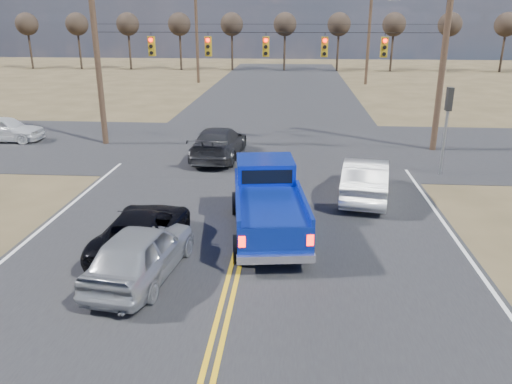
# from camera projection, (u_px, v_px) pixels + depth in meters

# --- Properties ---
(ground) EXTENTS (160.00, 160.00, 0.00)m
(ground) POSITION_uv_depth(u_px,v_px,m) (214.00, 355.00, 10.49)
(ground) COLOR brown
(ground) RESTS_ON ground
(road_main) EXTENTS (14.00, 120.00, 0.02)m
(road_main) POSITION_uv_depth(u_px,v_px,m) (253.00, 196.00, 19.90)
(road_main) COLOR #28282B
(road_main) RESTS_ON ground
(road_cross) EXTENTS (120.00, 12.00, 0.02)m
(road_cross) POSITION_uv_depth(u_px,v_px,m) (265.00, 147.00, 27.42)
(road_cross) COLOR #28282B
(road_cross) RESTS_ON ground
(signal_gantry) EXTENTS (19.60, 4.83, 10.00)m
(signal_gantry) POSITION_uv_depth(u_px,v_px,m) (275.00, 52.00, 25.51)
(signal_gantry) COLOR #473323
(signal_gantry) RESTS_ON ground
(utility_poles) EXTENTS (19.60, 58.32, 10.00)m
(utility_poles) POSITION_uv_depth(u_px,v_px,m) (265.00, 49.00, 24.75)
(utility_poles) COLOR #473323
(utility_poles) RESTS_ON ground
(treeline) EXTENTS (87.00, 117.80, 7.40)m
(treeline) POSITION_uv_depth(u_px,v_px,m) (274.00, 33.00, 33.97)
(treeline) COLOR #33261C
(treeline) RESTS_ON ground
(pickup_truck) EXTENTS (2.88, 5.98, 2.16)m
(pickup_truck) POSITION_uv_depth(u_px,v_px,m) (268.00, 203.00, 16.15)
(pickup_truck) COLOR black
(pickup_truck) RESTS_ON ground
(silver_suv) EXTENTS (2.35, 4.62, 1.51)m
(silver_suv) POSITION_uv_depth(u_px,v_px,m) (141.00, 252.00, 13.43)
(silver_suv) COLOR #9EA1A6
(silver_suv) RESTS_ON ground
(black_suv) EXTENTS (2.24, 4.69, 1.29)m
(black_suv) POSITION_uv_depth(u_px,v_px,m) (143.00, 230.00, 15.09)
(black_suv) COLOR black
(black_suv) RESTS_ON ground
(white_car_queue) EXTENTS (2.39, 4.98, 1.58)m
(white_car_queue) POSITION_uv_depth(u_px,v_px,m) (365.00, 178.00, 19.46)
(white_car_queue) COLOR #BCBCBC
(white_car_queue) RESTS_ON ground
(dgrey_car_queue) EXTENTS (2.50, 5.52, 1.57)m
(dgrey_car_queue) POSITION_uv_depth(u_px,v_px,m) (219.00, 143.00, 24.97)
(dgrey_car_queue) COLOR #2C2C30
(dgrey_car_queue) RESTS_ON ground
(cross_car_west) EXTENTS (1.73, 4.25, 1.45)m
(cross_car_west) POSITION_uv_depth(u_px,v_px,m) (5.00, 129.00, 28.40)
(cross_car_west) COLOR white
(cross_car_west) RESTS_ON ground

